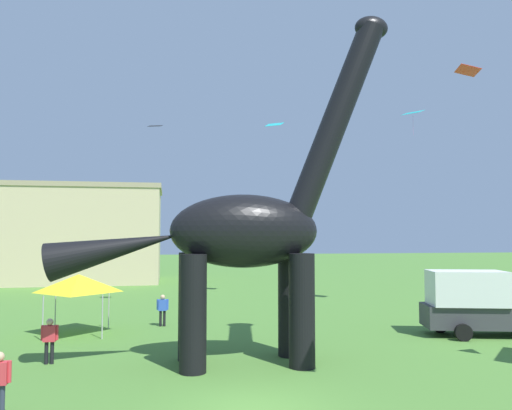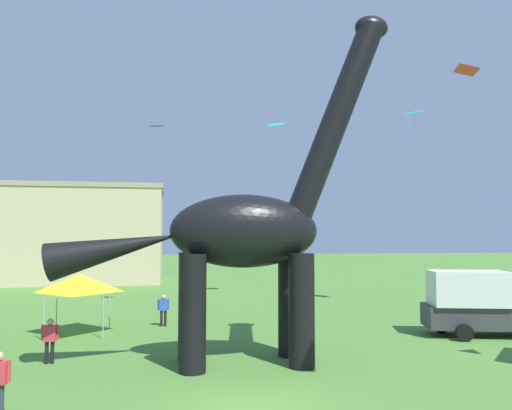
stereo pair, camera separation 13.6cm
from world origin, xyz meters
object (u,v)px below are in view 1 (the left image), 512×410
(person_strolling_adult, at_px, (50,336))
(parked_box_truck, at_px, (480,302))
(kite_far_right, at_px, (274,124))
(kite_apex, at_px, (413,113))
(dinosaur_sculpture, at_px, (243,231))
(person_near_flyer, at_px, (163,307))
(kite_mid_left, at_px, (155,126))
(kite_high_left, at_px, (468,70))
(festival_canopy_tent, at_px, (78,283))

(person_strolling_adult, bearing_deg, parked_box_truck, 42.94)
(kite_far_right, bearing_deg, kite_apex, -41.04)
(kite_far_right, bearing_deg, parked_box_truck, -66.53)
(dinosaur_sculpture, distance_m, person_near_flyer, 10.15)
(kite_mid_left, bearing_deg, kite_high_left, -67.66)
(parked_box_truck, relative_size, kite_far_right, 3.61)
(kite_mid_left, bearing_deg, festival_canopy_tent, -113.85)
(kite_mid_left, bearing_deg, kite_far_right, 25.18)
(parked_box_truck, height_order, person_strolling_adult, parked_box_truck)
(person_strolling_adult, relative_size, festival_canopy_tent, 0.55)
(kite_far_right, height_order, kite_high_left, kite_far_right)
(kite_apex, bearing_deg, person_near_flyer, -168.19)
(festival_canopy_tent, relative_size, kite_mid_left, 2.96)
(dinosaur_sculpture, bearing_deg, person_strolling_adult, 138.08)
(person_near_flyer, bearing_deg, dinosaur_sculpture, 56.96)
(kite_mid_left, bearing_deg, parked_box_truck, -35.75)
(festival_canopy_tent, height_order, kite_far_right, kite_far_right)
(parked_box_truck, distance_m, person_strolling_adult, 19.88)
(person_near_flyer, relative_size, kite_mid_left, 1.61)
(parked_box_truck, height_order, festival_canopy_tent, parked_box_truck)
(parked_box_truck, height_order, kite_far_right, kite_far_right)
(kite_mid_left, relative_size, kite_high_left, 1.22)
(parked_box_truck, distance_m, kite_high_left, 14.88)
(person_near_flyer, xyz_separation_m, kite_far_right, (8.58, 10.66, 12.79))
(person_near_flyer, height_order, kite_high_left, kite_high_left)
(festival_canopy_tent, height_order, kite_high_left, kite_high_left)
(parked_box_truck, bearing_deg, kite_mid_left, 158.44)
(person_strolling_adult, xyz_separation_m, kite_apex, (21.02, 10.99, 12.34))
(dinosaur_sculpture, bearing_deg, kite_apex, 9.76)
(parked_box_truck, relative_size, kite_apex, 3.38)
(person_near_flyer, distance_m, kite_mid_left, 13.03)
(dinosaur_sculpture, bearing_deg, festival_canopy_tent, 103.42)
(parked_box_truck, relative_size, kite_high_left, 6.83)
(dinosaur_sculpture, height_order, person_near_flyer, dinosaur_sculpture)
(dinosaur_sculpture, bearing_deg, kite_mid_left, 72.04)
(kite_apex, xyz_separation_m, kite_mid_left, (-17.46, 2.80, -0.98))
(dinosaur_sculpture, relative_size, kite_mid_left, 13.30)
(person_strolling_adult, bearing_deg, dinosaur_sculpture, 27.06)
(dinosaur_sculpture, relative_size, kite_far_right, 8.61)
(person_near_flyer, xyz_separation_m, kite_high_left, (8.40, -15.77, 8.49))
(kite_far_right, bearing_deg, person_near_flyer, -128.82)
(kite_high_left, bearing_deg, person_strolling_adult, 146.71)
(parked_box_truck, height_order, kite_apex, kite_apex)
(festival_canopy_tent, xyz_separation_m, kite_high_left, (12.57, -14.18, 6.99))
(festival_canopy_tent, distance_m, kite_far_right, 20.97)
(person_near_flyer, bearing_deg, parked_box_truck, 108.20)
(dinosaur_sculpture, height_order, person_strolling_adult, dinosaur_sculpture)
(kite_far_right, bearing_deg, person_strolling_adult, -125.22)
(festival_canopy_tent, distance_m, kite_mid_left, 13.12)
(person_near_flyer, height_order, festival_canopy_tent, festival_canopy_tent)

